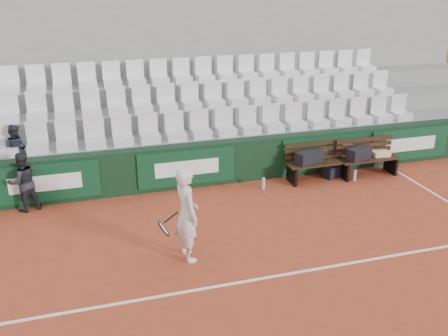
% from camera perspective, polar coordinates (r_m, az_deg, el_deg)
% --- Properties ---
extents(ground, '(80.00, 80.00, 0.00)m').
position_cam_1_polar(ground, '(8.17, 3.27, -12.70)').
color(ground, '#AA4126').
rests_on(ground, ground).
extents(court_baseline, '(18.00, 0.06, 0.01)m').
position_cam_1_polar(court_baseline, '(8.17, 3.27, -12.68)').
color(court_baseline, white).
rests_on(court_baseline, ground).
extents(back_barrier, '(18.00, 0.34, 1.00)m').
position_cam_1_polar(back_barrier, '(11.37, -3.13, 0.38)').
color(back_barrier, black).
rests_on(back_barrier, ground).
extents(grandstand_tier_front, '(18.00, 0.95, 1.00)m').
position_cam_1_polar(grandstand_tier_front, '(11.94, -4.16, 1.39)').
color(grandstand_tier_front, gray).
rests_on(grandstand_tier_front, ground).
extents(grandstand_tier_mid, '(18.00, 0.95, 1.45)m').
position_cam_1_polar(grandstand_tier_mid, '(12.75, -5.13, 3.74)').
color(grandstand_tier_mid, gray).
rests_on(grandstand_tier_mid, ground).
extents(grandstand_tier_back, '(18.00, 0.95, 1.90)m').
position_cam_1_polar(grandstand_tier_back, '(13.58, -5.99, 5.81)').
color(grandstand_tier_back, gray).
rests_on(grandstand_tier_back, ground).
extents(grandstand_rear_wall, '(18.00, 0.30, 4.40)m').
position_cam_1_polar(grandstand_rear_wall, '(13.90, -6.69, 11.43)').
color(grandstand_rear_wall, gray).
rests_on(grandstand_rear_wall, ground).
extents(seat_row_front, '(11.90, 0.44, 0.63)m').
position_cam_1_polar(seat_row_front, '(11.52, -4.08, 4.91)').
color(seat_row_front, silver).
rests_on(seat_row_front, grandstand_tier_front).
extents(seat_row_mid, '(11.90, 0.44, 0.63)m').
position_cam_1_polar(seat_row_mid, '(12.30, -5.12, 8.12)').
color(seat_row_mid, silver).
rests_on(seat_row_mid, grandstand_tier_mid).
extents(seat_row_back, '(11.90, 0.44, 0.63)m').
position_cam_1_polar(seat_row_back, '(13.13, -6.06, 10.94)').
color(seat_row_back, white).
rests_on(seat_row_back, grandstand_tier_back).
extents(bench_left, '(1.50, 0.56, 0.45)m').
position_cam_1_polar(bench_left, '(11.94, 10.61, -0.35)').
color(bench_left, black).
rests_on(bench_left, ground).
extents(bench_right, '(1.50, 0.56, 0.45)m').
position_cam_1_polar(bench_right, '(12.50, 16.07, 0.16)').
color(bench_right, '#361A10').
rests_on(bench_right, ground).
extents(sports_bag_left, '(0.72, 0.48, 0.28)m').
position_cam_1_polar(sports_bag_left, '(11.74, 9.71, 1.24)').
color(sports_bag_left, black).
rests_on(sports_bag_left, bench_left).
extents(sports_bag_right, '(0.66, 0.46, 0.28)m').
position_cam_1_polar(sports_bag_right, '(12.23, 15.16, 1.62)').
color(sports_bag_right, black).
rests_on(sports_bag_right, bench_right).
extents(towel, '(0.43, 0.33, 0.11)m').
position_cam_1_polar(towel, '(12.63, 17.49, 1.58)').
color(towel, beige).
rests_on(towel, bench_right).
extents(sports_bag_ground, '(0.55, 0.43, 0.29)m').
position_cam_1_polar(sports_bag_ground, '(12.24, 12.34, -0.33)').
color(sports_bag_ground, black).
rests_on(sports_bag_ground, ground).
extents(water_bottle_near, '(0.07, 0.07, 0.26)m').
position_cam_1_polar(water_bottle_near, '(11.33, 4.53, -1.76)').
color(water_bottle_near, '#B2C1C9').
rests_on(water_bottle_near, ground).
extents(water_bottle_far, '(0.07, 0.07, 0.26)m').
position_cam_1_polar(water_bottle_far, '(12.15, 14.71, -0.81)').
color(water_bottle_far, silver).
rests_on(water_bottle_far, ground).
extents(tennis_player, '(0.74, 0.66, 1.66)m').
position_cam_1_polar(tennis_player, '(8.36, -4.29, -5.29)').
color(tennis_player, silver).
rests_on(tennis_player, ground).
extents(ball_kid, '(0.73, 0.64, 1.26)m').
position_cam_1_polar(ball_kid, '(10.90, -21.96, -1.47)').
color(ball_kid, black).
rests_on(ball_kid, ground).
extents(spectator_c, '(0.65, 0.59, 1.08)m').
position_cam_1_polar(spectator_c, '(11.35, -23.03, 4.16)').
color(spectator_c, '#1E232D').
rests_on(spectator_c, grandstand_tier_front).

